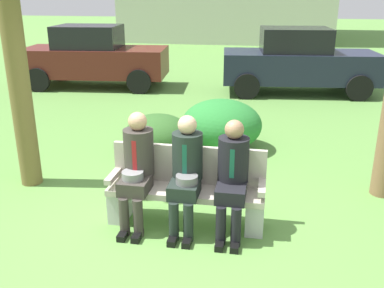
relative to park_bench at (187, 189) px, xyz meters
The scene contains 9 objects.
ground_plane 0.59m from the park_bench, 124.40° to the right, with size 80.00×80.00×0.00m, color #5B8E40.
park_bench is the anchor object (origin of this frame).
seated_man_left 0.64m from the park_bench, 166.75° to the right, with size 0.34×0.72×1.32m.
seated_man_middle 0.34m from the park_bench, 82.10° to the right, with size 0.34×0.72×1.31m.
seated_man_right 0.62m from the park_bench, 13.40° to the right, with size 0.34×0.72×1.29m.
shrub_near_bench 2.56m from the park_bench, 87.57° to the left, with size 1.37×1.25×0.85m, color #2A7E33.
shrub_mid_lawn 2.23m from the park_bench, 113.03° to the left, with size 1.11×1.01×0.69m, color #315F26.
parked_car_near 8.02m from the park_bench, 119.55° to the left, with size 4.03×2.01×1.68m.
parked_car_far 7.32m from the park_bench, 77.61° to the left, with size 4.04×2.04×1.68m.
Camera 1 is at (1.09, -4.09, 2.58)m, focal length 40.47 mm.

